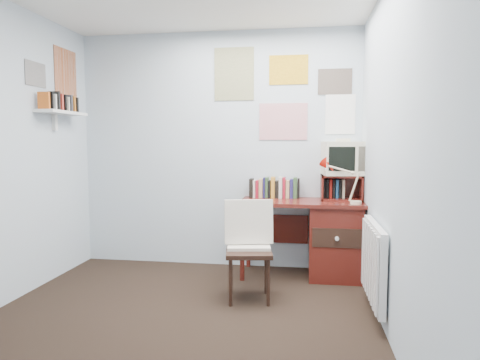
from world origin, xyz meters
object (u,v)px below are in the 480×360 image
at_px(crt_tv, 343,157).
at_px(radiator, 374,262).
at_px(desk, 329,237).
at_px(tv_riser, 341,187).
at_px(desk_lamp, 356,184).
at_px(wall_shelf, 62,113).
at_px(desk_chair, 249,252).

xyz_separation_m(crt_tv, radiator, (0.16, -1.06, -0.77)).
bearing_deg(desk, tv_riser, 42.96).
bearing_deg(desk, desk_lamp, -35.77).
xyz_separation_m(tv_riser, crt_tv, (0.01, 0.02, 0.31)).
relative_size(desk, crt_tv, 3.13).
xyz_separation_m(tv_riser, wall_shelf, (-2.69, -0.49, 0.74)).
relative_size(desk, tv_riser, 3.00).
xyz_separation_m(desk_chair, crt_tv, (0.83, 0.86, 0.78)).
distance_m(desk, tv_riser, 0.51).
relative_size(radiator, wall_shelf, 1.29).
distance_m(crt_tv, wall_shelf, 2.78).
xyz_separation_m(desk_lamp, crt_tv, (-0.10, 0.30, 0.24)).
xyz_separation_m(desk, radiator, (0.29, -0.93, 0.01)).
bearing_deg(crt_tv, radiator, -88.67).
bearing_deg(wall_shelf, desk_lamp, 4.33).
bearing_deg(radiator, crt_tv, 98.48).
relative_size(tv_riser, crt_tv, 1.04).
xyz_separation_m(desk_chair, tv_riser, (0.82, 0.84, 0.48)).
relative_size(desk_chair, wall_shelf, 1.32).
xyz_separation_m(desk, tv_riser, (0.12, 0.11, 0.48)).
bearing_deg(tv_riser, desk_lamp, -67.70).
height_order(tv_riser, wall_shelf, wall_shelf).
xyz_separation_m(desk_lamp, wall_shelf, (-2.80, -0.21, 0.67)).
xyz_separation_m(desk, desk_chair, (-0.70, -0.73, 0.00)).
bearing_deg(tv_riser, desk, -137.04).
xyz_separation_m(desk_chair, desk_lamp, (0.93, 0.57, 0.54)).
distance_m(desk_lamp, tv_riser, 0.31).
relative_size(desk, wall_shelf, 1.94).
xyz_separation_m(desk, desk_lamp, (0.23, -0.17, 0.55)).
bearing_deg(desk_chair, tv_riser, 36.82).
relative_size(desk_chair, tv_riser, 2.04).
bearing_deg(radiator, desk, 107.24).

